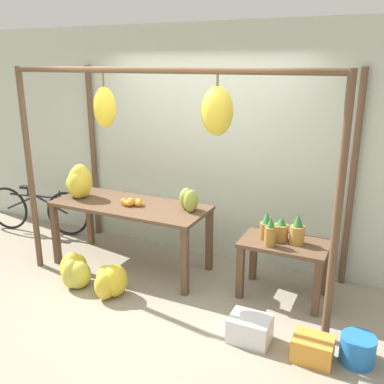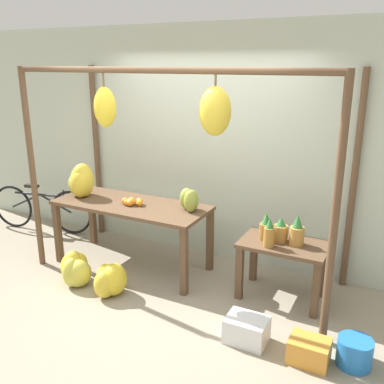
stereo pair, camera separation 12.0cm
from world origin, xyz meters
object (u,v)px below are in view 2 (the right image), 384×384
(banana_pile_ground_left, at_px, (75,269))
(parked_bicycle, at_px, (41,208))
(pineapple_cluster, at_px, (280,231))
(banana_pile_on_table, at_px, (81,182))
(fruit_crate_purple, at_px, (309,351))
(orange_pile, at_px, (132,202))
(blue_bucket, at_px, (354,352))
(banana_pile_ground_right, at_px, (111,280))
(papaya_pile, at_px, (190,200))
(fruit_crate_white, at_px, (247,330))

(banana_pile_ground_left, distance_m, parked_bicycle, 1.81)
(pineapple_cluster, distance_m, banana_pile_ground_left, 2.27)
(banana_pile_on_table, height_order, fruit_crate_purple, banana_pile_on_table)
(orange_pile, relative_size, fruit_crate_purple, 0.82)
(blue_bucket, relative_size, parked_bicycle, 0.18)
(fruit_crate_purple, bearing_deg, banana_pile_ground_right, 176.58)
(papaya_pile, distance_m, fruit_crate_purple, 1.97)
(banana_pile_ground_right, bearing_deg, papaya_pile, 54.36)
(banana_pile_ground_right, relative_size, fruit_crate_white, 1.18)
(parked_bicycle, height_order, fruit_crate_purple, parked_bicycle)
(blue_bucket, bearing_deg, banana_pile_on_table, 169.26)
(pineapple_cluster, relative_size, fruit_crate_white, 1.27)
(banana_pile_on_table, relative_size, banana_pile_ground_right, 0.98)
(banana_pile_ground_right, bearing_deg, fruit_crate_white, -3.74)
(banana_pile_ground_right, distance_m, blue_bucket, 2.44)
(pineapple_cluster, height_order, fruit_crate_purple, pineapple_cluster)
(blue_bucket, bearing_deg, papaya_pile, 158.18)
(parked_bicycle, distance_m, papaya_pile, 2.62)
(banana_pile_on_table, bearing_deg, fruit_crate_white, -16.80)
(papaya_pile, height_order, fruit_crate_purple, papaya_pile)
(fruit_crate_white, relative_size, fruit_crate_purple, 1.11)
(banana_pile_ground_right, bearing_deg, parked_bicycle, 153.33)
(banana_pile_ground_right, xyz_separation_m, blue_bucket, (2.44, 0.00, -0.04))
(banana_pile_on_table, height_order, banana_pile_ground_right, banana_pile_on_table)
(banana_pile_ground_left, height_order, fruit_crate_purple, banana_pile_ground_left)
(orange_pile, height_order, banana_pile_ground_right, orange_pile)
(blue_bucket, relative_size, papaya_pile, 0.97)
(pineapple_cluster, xyz_separation_m, fruit_crate_purple, (0.53, -0.87, -0.64))
(pineapple_cluster, xyz_separation_m, parked_bicycle, (-3.57, 0.26, -0.40))
(pineapple_cluster, xyz_separation_m, fruit_crate_white, (-0.02, -0.85, -0.63))
(fruit_crate_white, relative_size, blue_bucket, 1.28)
(banana_pile_ground_left, bearing_deg, orange_pile, 59.09)
(parked_bicycle, bearing_deg, papaya_pile, -5.48)
(parked_bicycle, bearing_deg, banana_pile_ground_left, -33.50)
(orange_pile, height_order, papaya_pile, papaya_pile)
(banana_pile_on_table, xyz_separation_m, papaya_pile, (1.41, 0.13, -0.06))
(banana_pile_ground_right, relative_size, fruit_crate_purple, 1.31)
(papaya_pile, xyz_separation_m, fruit_crate_purple, (1.56, -0.89, -0.81))
(papaya_pile, bearing_deg, pineapple_cluster, -0.67)
(fruit_crate_purple, bearing_deg, blue_bucket, 20.91)
(fruit_crate_white, distance_m, fruit_crate_purple, 0.55)
(banana_pile_on_table, bearing_deg, banana_pile_ground_right, -36.04)
(orange_pile, relative_size, banana_pile_ground_right, 0.62)
(fruit_crate_white, xyz_separation_m, blue_bucket, (0.88, 0.10, 0.00))
(parked_bicycle, bearing_deg, pineapple_cluster, -4.10)
(banana_pile_ground_left, bearing_deg, papaya_pile, 35.67)
(banana_pile_on_table, xyz_separation_m, pineapple_cluster, (2.44, 0.12, -0.23))
(orange_pile, relative_size, pineapple_cluster, 0.58)
(banana_pile_ground_right, bearing_deg, pineapple_cluster, 25.43)
(parked_bicycle, bearing_deg, banana_pile_ground_right, -26.67)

